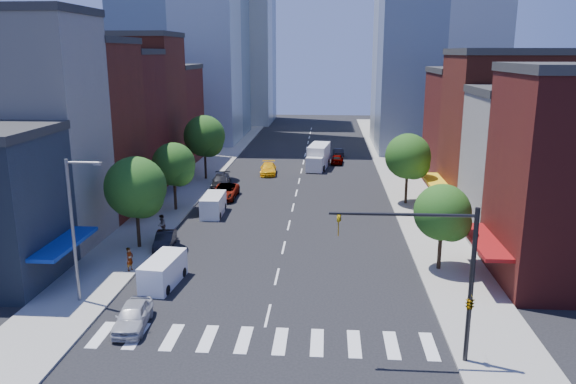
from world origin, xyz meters
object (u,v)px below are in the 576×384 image
parked_car_front (133,316)px  cargo_van_near (163,272)px  parked_car_rear (221,181)px  pedestrian_near (130,259)px  taxi (268,169)px  pedestrian_far (162,225)px  parked_car_third (225,191)px  parked_car_second (165,240)px  box_truck (318,157)px  traffic_car_oncoming (338,152)px  cargo_van_far (213,205)px  traffic_car_far (337,159)px

parked_car_front → cargo_van_near: 5.98m
parked_car_rear → pedestrian_near: bearing=-99.2°
cargo_van_near → taxi: bearing=90.3°
cargo_van_near → pedestrian_far: (-2.99, 9.90, 0.11)m
parked_car_third → cargo_van_near: size_ratio=1.17×
parked_car_rear → cargo_van_near: (1.33, -28.06, 0.22)m
parked_car_rear → pedestrian_near: pedestrian_near is taller
parked_car_rear → parked_car_front: bearing=-93.3°
parked_car_second → box_truck: box_truck is taller
parked_car_third → box_truck: bearing=60.5°
cargo_van_near → pedestrian_far: size_ratio=2.55×
pedestrian_near → pedestrian_far: bearing=17.9°
box_truck → pedestrian_far: bearing=-105.1°
parked_car_third → traffic_car_oncoming: 28.52m
cargo_van_near → traffic_car_oncoming: cargo_van_near is taller
cargo_van_far → traffic_car_far: bearing=63.8°
parked_car_third → traffic_car_far: 23.57m
parked_car_front → parked_car_rear: size_ratio=0.84×
parked_car_rear → taxi: bearing=52.7°
pedestrian_far → parked_car_second: bearing=17.9°
parked_car_third → pedestrian_far: (-3.00, -13.26, 0.31)m
parked_car_front → parked_car_second: 13.47m
cargo_van_far → parked_car_third: bearing=88.7°
taxi → pedestrian_far: (-6.34, -25.73, 0.35)m
cargo_van_far → traffic_car_far: 29.16m
traffic_car_far → pedestrian_far: (-15.26, -33.38, 0.38)m
taxi → pedestrian_far: size_ratio=2.68×
parked_car_rear → traffic_car_far: 20.42m
cargo_van_far → taxi: 19.09m
traffic_car_oncoming → traffic_car_far: 5.52m
parked_car_front → pedestrian_far: size_ratio=2.30×
parked_car_rear → cargo_van_far: cargo_van_far is taller
parked_car_second → cargo_van_far: bearing=71.5°
parked_car_third → taxi: bearing=75.0°
taxi → box_truck: size_ratio=0.62×
parked_car_rear → cargo_van_near: size_ratio=1.08×
taxi → traffic_car_far: taxi is taller
parked_car_second → parked_car_rear: 20.72m
box_truck → pedestrian_near: (-12.66, -38.16, -0.45)m
traffic_car_far → pedestrian_far: 36.71m
traffic_car_far → pedestrian_near: size_ratio=2.34×
parked_car_second → pedestrian_far: pedestrian_far is taller
parked_car_front → cargo_van_near: bearing=85.0°
traffic_car_far → parked_car_third: bearing=63.1°
parked_car_third → pedestrian_far: 13.60m
taxi → box_truck: box_truck is taller
taxi → parked_car_third: bearing=-109.2°
cargo_van_near → taxi: cargo_van_near is taller
parked_car_front → parked_car_third: bearing=84.9°
traffic_car_far → pedestrian_near: pedestrian_near is taller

